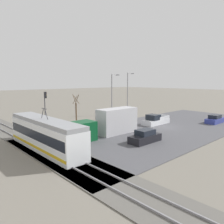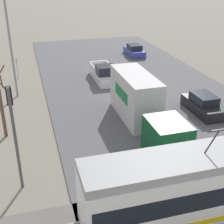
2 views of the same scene
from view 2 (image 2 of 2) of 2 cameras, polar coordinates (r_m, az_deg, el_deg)
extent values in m
plane|color=slate|center=(33.29, 3.05, 5.64)|extent=(320.00, 320.00, 0.00)
cube|color=#4C4C51|center=(33.27, 3.05, 5.71)|extent=(17.71, 42.87, 0.08)
cube|color=white|center=(16.21, 18.03, -12.44)|extent=(12.94, 2.54, 2.96)
cube|color=black|center=(16.01, 18.20, -11.44)|extent=(12.55, 2.57, 0.99)
cube|color=gold|center=(16.77, 17.61, -14.93)|extent=(12.81, 2.58, 0.28)
cube|color=gray|center=(15.27, 18.88, -7.38)|extent=(12.94, 2.33, 0.42)
cylinder|color=#2D2D33|center=(14.66, 17.82, -5.19)|extent=(0.66, 0.07, 1.15)
cube|color=#2D2D33|center=(14.64, 19.59, -3.04)|extent=(1.10, 0.08, 0.06)
cube|color=#0C4723|center=(19.88, 10.00, -4.88)|extent=(2.32, 2.87, 2.42)
cube|color=#B2B2B7|center=(24.51, 4.26, 2.92)|extent=(2.32, 6.10, 3.56)
cube|color=#196B38|center=(24.02, 1.66, 3.43)|extent=(0.02, 3.05, 0.89)
cube|color=silver|center=(33.38, -1.47, 6.64)|extent=(2.08, 5.44, 0.84)
cube|color=black|center=(32.41, -1.15, 7.69)|extent=(1.91, 1.85, 0.91)
cube|color=silver|center=(34.02, -3.54, 8.14)|extent=(0.12, 2.72, 0.49)
cube|color=silver|center=(34.46, -0.41, 8.41)|extent=(0.12, 2.72, 0.49)
cube|color=silver|center=(35.60, -2.55, 8.94)|extent=(1.91, 0.22, 0.49)
cube|color=red|center=(35.62, -3.85, 8.22)|extent=(0.14, 0.04, 0.18)
cube|color=black|center=(26.81, 16.27, 0.87)|extent=(1.82, 4.38, 0.91)
cube|color=black|center=(26.51, 16.47, 2.42)|extent=(1.56, 2.28, 0.67)
cube|color=navy|center=(43.06, 4.09, 10.87)|extent=(1.80, 4.20, 0.85)
cube|color=black|center=(42.89, 4.12, 11.82)|extent=(1.55, 2.19, 0.62)
cylinder|color=#47474C|center=(16.86, -17.19, -5.13)|extent=(0.16, 0.16, 5.87)
cube|color=black|center=(15.98, -18.31, 2.83)|extent=(0.28, 0.22, 0.95)
sphere|color=#390606|center=(15.98, -18.45, 4.05)|extent=(0.18, 0.18, 0.18)
sphere|color=yellow|center=(16.09, -18.30, 2.99)|extent=(0.18, 0.18, 0.18)
sphere|color=black|center=(16.21, -18.15, 1.94)|extent=(0.18, 0.18, 0.18)
cylinder|color=brown|center=(22.97, -19.37, -0.22)|extent=(0.24, 0.24, 3.64)
cylinder|color=brown|center=(22.08, -19.61, 5.47)|extent=(0.09, 1.01, 1.39)
cylinder|color=gray|center=(29.37, -17.95, 10.76)|extent=(0.20, 0.20, 8.80)
cylinder|color=gray|center=(35.03, -16.92, 7.55)|extent=(0.06, 0.06, 2.28)
cube|color=white|center=(34.80, -17.11, 9.01)|extent=(0.32, 0.02, 0.44)
cube|color=red|center=(34.82, -17.11, 9.01)|extent=(0.31, 0.01, 0.10)
camera|label=1|loc=(30.15, 72.74, 0.47)|focal=35.00mm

